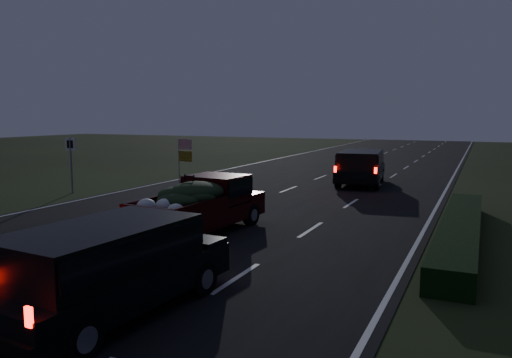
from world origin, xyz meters
The scene contains 7 objects.
ground centered at (0.00, 0.00, 0.00)m, with size 120.00×120.00×0.00m, color black.
road_asphalt centered at (0.00, 0.00, 0.01)m, with size 14.00×120.00×0.02m, color black.
hedge_row centered at (7.80, 3.00, 0.30)m, with size 1.00×10.00×0.60m, color black.
route_sign centered at (-8.50, 5.00, 1.66)m, with size 0.55×0.08×2.50m.
pickup_truck centered at (0.73, 0.86, 0.93)m, with size 2.18×4.87×2.49m.
lead_suv centered at (2.71, 12.94, 1.05)m, with size 2.58×5.05×1.39m.
rear_suv centered at (2.48, -5.23, 1.00)m, with size 2.26×4.74×1.33m.
Camera 1 is at (8.30, -11.72, 3.49)m, focal length 35.00 mm.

